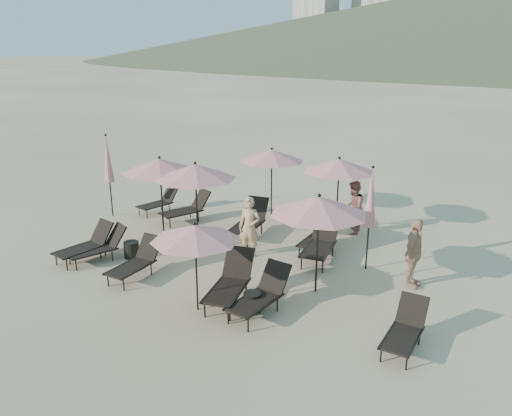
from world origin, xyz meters
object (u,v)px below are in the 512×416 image
Objects in this scene: umbrella_closed_1 at (108,160)px; side_table_1 at (252,302)px; umbrella_closed_0 at (371,198)px; beachgoer_b at (353,208)px; lounger_5 at (405,329)px; beachgoer_c at (414,253)px; umbrella_open_2 at (319,206)px; lounger_0 at (86,244)px; umbrella_open_4 at (339,165)px; lounger_9 at (322,238)px; umbrella_open_1 at (195,172)px; beachgoer_a at (250,227)px; lounger_4 at (261,294)px; lounger_2 at (136,261)px; umbrella_open_5 at (195,233)px; lounger_8 at (249,221)px; umbrella_open_3 at (272,155)px; lounger_1 at (99,246)px; lounger_6 at (159,201)px; umbrella_open_0 at (160,165)px; lounger_10 at (320,235)px; side_table_0 at (132,250)px; lounger_3 at (230,281)px; lounger_7 at (187,208)px.

side_table_1 is at bearing -19.30° from umbrella_closed_1.
umbrella_closed_0 is 1.65× the size of beachgoer_b.
beachgoer_c is (-0.71, 2.64, 0.46)m from lounger_5.
lounger_0 is at bearing -163.53° from umbrella_open_2.
lounger_0 is 0.70× the size of umbrella_open_4.
umbrella_open_2 is at bearing -2.30° from beachgoer_b.
lounger_9 is 3.94m from umbrella_open_1.
umbrella_open_4 is at bearing 91.90° from lounger_9.
lounger_4 is at bearing -65.67° from beachgoer_a.
lounger_2 is 6.60m from umbrella_open_4.
umbrella_open_5 is 3.33m from beachgoer_a.
umbrella_open_3 is at bearing 92.35° from lounger_8.
lounger_5 is 0.74× the size of umbrella_open_5.
beachgoer_a reaches higher than lounger_1.
lounger_8 is 0.78× the size of umbrella_open_1.
umbrella_open_1 is (-0.81, -1.46, 1.70)m from lounger_8.
lounger_5 is 0.97× the size of lounger_6.
lounger_0 is 3.85× the size of side_table_1.
lounger_5 is (8.49, 0.67, -0.04)m from lounger_0.
umbrella_open_0 is 1.50m from umbrella_open_1.
beachgoer_c is at bearing 24.42° from lounger_2.
umbrella_closed_1 reaches higher than lounger_10.
beachgoer_a is at bearing -109.62° from umbrella_open_4.
lounger_6 is 3.46× the size of side_table_0.
lounger_4 is 0.72× the size of umbrella_open_3.
lounger_3 is 5.18m from umbrella_open_0.
lounger_9 is 5.18m from side_table_0.
lounger_10 is 1.04× the size of beachgoer_b.
side_table_0 is at bearing 155.54° from lounger_3.
lounger_0 is 4.26m from lounger_6.
lounger_0 is 7.59m from umbrella_open_4.
lounger_7 reaches higher than lounger_2.
umbrella_open_3 is at bearing 63.84° from beachgoer_c.
beachgoer_c is (2.88, -0.81, 0.40)m from lounger_10.
umbrella_closed_0 is at bearing 27.39° from side_table_0.
umbrella_open_4 is 1.37m from beachgoer_b.
beachgoer_c is at bearing 27.87° from lounger_0.
lounger_9 is 1.88m from umbrella_closed_0.
umbrella_closed_1 is at bearing 134.06° from lounger_0.
beachgoer_a reaches higher than lounger_7.
umbrella_open_2 is (1.37, 1.49, 1.63)m from lounger_3.
lounger_7 is at bearing -157.15° from umbrella_open_4.
lounger_1 is 7.22m from umbrella_closed_0.
beachgoer_c is (9.07, -0.74, 0.45)m from lounger_6.
lounger_6 is 3.98m from side_table_0.
lounger_1 is 0.69× the size of umbrella_open_0.
umbrella_closed_0 is at bearing -13.70° from lounger_9.
umbrella_open_2 is (7.30, -2.28, 1.72)m from lounger_6.
lounger_7 is (-4.50, 3.61, -0.03)m from lounger_3.
umbrella_closed_0 reaches higher than lounger_10.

